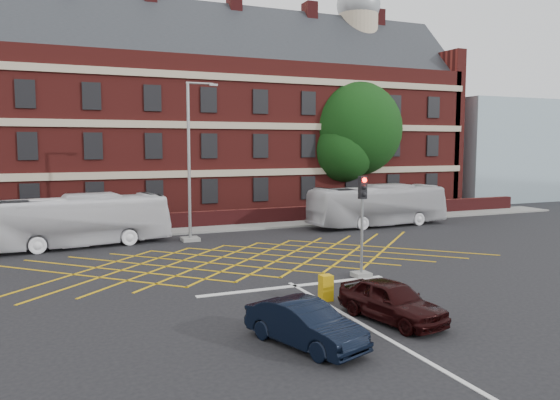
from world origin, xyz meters
name	(u,v)px	position (x,y,z in m)	size (l,w,h in m)	color
ground	(263,268)	(0.00, 0.00, 0.00)	(120.00, 120.00, 0.00)	black
victorian_building	(168,117)	(0.25, 22.00, 7.84)	(51.00, 12.17, 20.40)	maroon
boundary_wall	(193,220)	(0.00, 13.00, 0.55)	(56.00, 0.50, 1.10)	#4C1415
far_pavement	(197,229)	(0.00, 12.00, 0.06)	(60.00, 3.00, 0.12)	slate
glass_block	(494,150)	(34.00, 21.00, 5.00)	(14.00, 10.00, 10.00)	#99B2BF
box_junction_hatching	(248,259)	(0.00, 2.00, 0.01)	(11.50, 0.12, 0.02)	#CC990C
stop_line	(295,286)	(0.00, -3.50, 0.01)	(8.00, 0.30, 0.02)	silver
centre_line	(389,340)	(0.00, -10.00, 0.01)	(0.15, 14.00, 0.02)	silver
bus_left	(74,221)	(-7.66, 8.81, 1.43)	(2.41, 10.30, 2.87)	silver
bus_right	(378,206)	(11.98, 8.98, 1.42)	(2.38, 10.18, 2.84)	silver
car_navy	(305,324)	(-2.41, -9.45, 0.62)	(1.32, 3.77, 1.24)	black
car_maroon	(392,301)	(1.05, -8.57, 0.65)	(1.55, 3.84, 1.31)	black
deciduous_tree	(354,135)	(14.74, 17.02, 6.36)	(8.04, 7.92, 10.87)	black
traffic_light_near	(362,236)	(3.22, -3.21, 1.76)	(0.70, 0.70, 4.27)	slate
street_lamp	(190,187)	(-1.29, 8.24, 3.16)	(2.25, 1.00, 9.13)	slate
utility_cabinet	(326,288)	(0.19, -5.75, 0.47)	(0.43, 0.40, 0.93)	#C7950B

